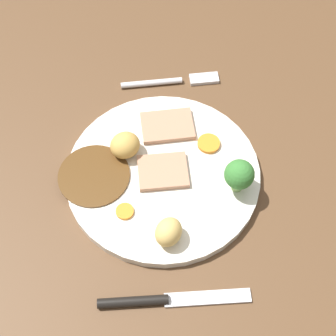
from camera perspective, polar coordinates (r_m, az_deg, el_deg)
The scene contains 12 objects.
dining_table at distance 72.88cm, azimuth -0.35°, elevation -1.34°, with size 120.00×84.00×3.60cm, color brown.
dinner_plate at distance 70.43cm, azimuth 0.00°, elevation -0.73°, with size 26.56×26.56×1.40cm, color silver.
gravy_pool at distance 70.05cm, azimuth -8.02°, elevation -0.83°, with size 9.80×9.80×0.30cm, color #563819.
meat_slice_main at distance 73.65cm, azimuth 0.14°, elevation 4.70°, with size 7.39×5.29×0.80cm, color tan.
meat_slice_under at distance 69.40cm, azimuth -0.10°, elevation -0.38°, with size 6.69×5.41×0.80cm, color tan.
roast_potato_left at distance 70.34cm, azimuth -4.58°, elevation 2.54°, with size 4.17×3.83×3.46cm, color tan.
roast_potato_right at distance 63.74cm, azimuth 0.29°, elevation -7.12°, with size 3.86×3.26×3.47cm, color #D8B260.
carrot_coin_front at distance 72.27cm, azimuth 4.75°, elevation 2.73°, with size 3.17×3.17×0.57cm, color orange.
carrot_coin_back at distance 66.89cm, azimuth -4.60°, elevation -4.82°, with size 2.35×2.35×0.43cm, color orange.
broccoli_floret at distance 66.49cm, azimuth 8.14°, elevation -0.78°, with size 3.96×3.96×5.37cm.
fork at distance 80.83cm, azimuth 0.78°, elevation 9.63°, with size 2.95×15.32×0.90cm.
knife at distance 63.51cm, azimuth -0.58°, elevation -14.47°, with size 2.27×18.55×1.20cm.
Camera 1 is at (36.77, -0.26, 64.73)cm, focal length 54.85 mm.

